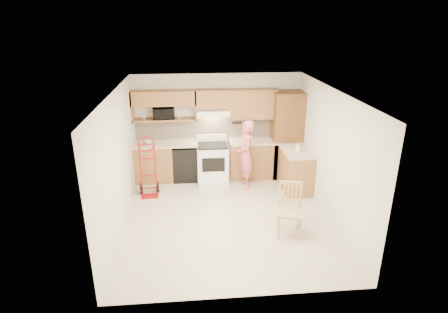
{
  "coord_description": "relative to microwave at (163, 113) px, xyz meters",
  "views": [
    {
      "loc": [
        -0.64,
        -6.42,
        3.75
      ],
      "look_at": [
        0.0,
        0.5,
        1.1
      ],
      "focal_mm": 29.69,
      "sensor_mm": 36.0,
      "label": 1
    }
  ],
  "objects": [
    {
      "name": "soap_bottle",
      "position": [
        2.97,
        -0.97,
        -0.59
      ],
      "size": [
        0.12,
        0.12,
        0.2
      ],
      "primitive_type": "imported",
      "rotation": [
        0.0,
        0.0,
        -0.39
      ],
      "color": "white",
      "rests_on": "countertop_return"
    },
    {
      "name": "backsplash",
      "position": [
        1.27,
        0.15,
        -0.43
      ],
      "size": [
        3.92,
        0.03,
        0.55
      ],
      "primitive_type": "cube",
      "color": "#C9B495",
      "rests_on": "wall_back"
    },
    {
      "name": "wall_back",
      "position": [
        1.27,
        0.17,
        -0.38
      ],
      "size": [
        4.0,
        0.02,
        2.5
      ],
      "primitive_type": "cube",
      "color": "silver",
      "rests_on": "ground"
    },
    {
      "name": "upper_cab_left",
      "position": [
        0.02,
        0.0,
        0.35
      ],
      "size": [
        1.5,
        0.33,
        0.34
      ],
      "primitive_type": "cube",
      "color": "brown",
      "rests_on": "wall_back"
    },
    {
      "name": "ceiling",
      "position": [
        1.27,
        -2.08,
        0.88
      ],
      "size": [
        4.0,
        4.5,
        0.02
      ],
      "primitive_type": "cube",
      "color": "white",
      "rests_on": "ground"
    },
    {
      "name": "countertop_right",
      "position": [
        2.1,
        -0.13,
        -0.71
      ],
      "size": [
        1.14,
        0.63,
        0.04
      ],
      "primitive_type": "cube",
      "color": "beige",
      "rests_on": "lower_cab_right"
    },
    {
      "name": "lower_cab_right",
      "position": [
        2.1,
        -0.14,
        -1.18
      ],
      "size": [
        1.14,
        0.6,
        0.9
      ],
      "primitive_type": "cube",
      "color": "brown",
      "rests_on": "ground"
    },
    {
      "name": "person",
      "position": [
        1.84,
        -0.74,
        -0.83
      ],
      "size": [
        0.39,
        0.59,
        1.6
      ],
      "primitive_type": "imported",
      "rotation": [
        0.0,
        0.0,
        -1.58
      ],
      "color": "#D55F6D",
      "rests_on": "ground"
    },
    {
      "name": "floor",
      "position": [
        1.27,
        -2.08,
        -1.64
      ],
      "size": [
        4.0,
        4.5,
        0.02
      ],
      "primitive_type": "cube",
      "color": "beige",
      "rests_on": "ground"
    },
    {
      "name": "microwave",
      "position": [
        0.0,
        0.0,
        0.0
      ],
      "size": [
        0.53,
        0.39,
        0.27
      ],
      "primitive_type": "imported",
      "rotation": [
        0.0,
        0.0,
        0.13
      ],
      "color": "black",
      "rests_on": "upper_shelf_mw"
    },
    {
      "name": "wall_front",
      "position": [
        1.27,
        -4.34,
        -0.38
      ],
      "size": [
        4.0,
        0.02,
        2.5
      ],
      "primitive_type": "cube",
      "color": "silver",
      "rests_on": "ground"
    },
    {
      "name": "pantry_tall",
      "position": [
        2.92,
        -0.14,
        -0.58
      ],
      "size": [
        0.7,
        0.6,
        2.1
      ],
      "primitive_type": "cube",
      "color": "brown",
      "rests_on": "ground"
    },
    {
      "name": "lower_cab_left",
      "position": [
        -0.28,
        -0.14,
        -1.18
      ],
      "size": [
        0.9,
        0.6,
        0.9
      ],
      "primitive_type": "cube",
      "color": "brown",
      "rests_on": "ground"
    },
    {
      "name": "upper_cab_right",
      "position": [
        2.1,
        0.0,
        0.17
      ],
      "size": [
        1.14,
        0.33,
        0.7
      ],
      "primitive_type": "cube",
      "color": "brown",
      "rests_on": "wall_back"
    },
    {
      "name": "range",
      "position": [
        1.12,
        -0.36,
        -1.09
      ],
      "size": [
        0.73,
        0.96,
        1.08
      ],
      "primitive_type": null,
      "color": "white",
      "rests_on": "ground"
    },
    {
      "name": "range_hood",
      "position": [
        1.15,
        -0.06,
        0.0
      ],
      "size": [
        0.76,
        0.46,
        0.14
      ],
      "primitive_type": "cube",
      "color": "white",
      "rests_on": "wall_back"
    },
    {
      "name": "dishwasher",
      "position": [
        0.47,
        -0.14,
        -1.2
      ],
      "size": [
        0.6,
        0.6,
        0.85
      ],
      "primitive_type": "cube",
      "color": "black",
      "rests_on": "ground"
    },
    {
      "name": "dining_chair",
      "position": [
        2.35,
        -2.79,
        -1.14
      ],
      "size": [
        0.52,
        0.55,
        0.97
      ],
      "primitive_type": null,
      "rotation": [
        0.0,
        0.0,
        -0.19
      ],
      "color": "tan",
      "rests_on": "ground"
    },
    {
      "name": "wall_right",
      "position": [
        3.28,
        -2.08,
        -0.38
      ],
      "size": [
        0.02,
        4.5,
        2.5
      ],
      "primitive_type": "cube",
      "color": "silver",
      "rests_on": "ground"
    },
    {
      "name": "upper_cab_center",
      "position": [
        1.15,
        0.0,
        0.31
      ],
      "size": [
        0.76,
        0.33,
        0.44
      ],
      "primitive_type": "cube",
      "color": "brown",
      "rests_on": "wall_back"
    },
    {
      "name": "hand_truck",
      "position": [
        -0.33,
        -0.95,
        -1.01
      ],
      "size": [
        0.52,
        0.49,
        1.23
      ],
      "primitive_type": null,
      "rotation": [
        0.0,
        0.0,
        0.09
      ],
      "color": "maroon",
      "rests_on": "ground"
    },
    {
      "name": "bowl",
      "position": [
        -0.34,
        -0.14,
        -0.66
      ],
      "size": [
        0.25,
        0.25,
        0.06
      ],
      "primitive_type": "imported",
      "rotation": [
        0.0,
        0.0,
        0.12
      ],
      "color": "white",
      "rests_on": "countertop_left"
    },
    {
      "name": "knife_strip",
      "position": [
        1.82,
        0.12,
        -0.39
      ],
      "size": [
        0.4,
        0.05,
        0.29
      ],
      "primitive_type": null,
      "color": "black",
      "rests_on": "backsplash"
    },
    {
      "name": "countertop_left",
      "position": [
        0.02,
        -0.13,
        -0.71
      ],
      "size": [
        1.5,
        0.63,
        0.04
      ],
      "primitive_type": "cube",
      "color": "beige",
      "rests_on": "lower_cab_left"
    },
    {
      "name": "countertop_return",
      "position": [
        2.97,
        -0.94,
        -0.71
      ],
      "size": [
        0.63,
        1.0,
        0.04
      ],
      "primitive_type": "cube",
      "color": "beige",
      "rests_on": "cab_return_right"
    },
    {
      "name": "cab_return_right",
      "position": [
        2.97,
        -0.94,
        -1.18
      ],
      "size": [
        0.6,
        1.0,
        0.9
      ],
      "primitive_type": "cube",
      "color": "brown",
      "rests_on": "ground"
    },
    {
      "name": "wall_left",
      "position": [
        -0.74,
        -2.08,
        -0.38
      ],
      "size": [
        0.02,
        4.5,
        2.5
      ],
      "primitive_type": "cube",
      "color": "silver",
      "rests_on": "ground"
    },
    {
      "name": "upper_shelf_mw",
      "position": [
        0.02,
        0.0,
        -0.16
      ],
      "size": [
        1.5,
        0.33,
        0.04
      ],
      "primitive_type": "cube",
      "color": "brown",
      "rests_on": "wall_back"
    }
  ]
}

